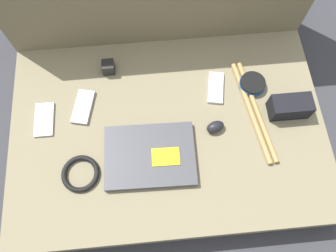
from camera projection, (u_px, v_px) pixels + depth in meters
name	position (u px, v px, depth m)	size (l,w,h in m)	color
ground_plane	(168.00, 140.00, 1.23)	(8.00, 8.00, 0.00)	#38383D
couch_seat	(168.00, 135.00, 1.17)	(1.07, 0.72, 0.13)	#847A5B
laptop	(150.00, 156.00, 1.07)	(0.30, 0.22, 0.03)	#47474C
computer_mouse	(215.00, 127.00, 1.10)	(0.07, 0.06, 0.04)	black
speaker_puck	(252.00, 84.00, 1.16)	(0.09, 0.09, 0.03)	#1E569E
phone_silver	(44.00, 120.00, 1.12)	(0.06, 0.12, 0.01)	#B7B7BC
phone_black	(216.00, 88.00, 1.17)	(0.07, 0.13, 0.01)	silver
phone_small	(83.00, 107.00, 1.14)	(0.09, 0.14, 0.01)	#99999E
camera_pouch	(290.00, 107.00, 1.11)	(0.14, 0.07, 0.07)	black
charger_brick	(108.00, 67.00, 1.18)	(0.04, 0.04, 0.05)	black
cable_coil	(81.00, 174.00, 1.05)	(0.12, 0.12, 0.02)	black
drumstick_pair	(254.00, 111.00, 1.13)	(0.10, 0.39, 0.02)	tan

